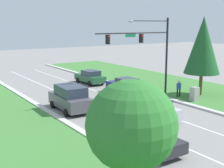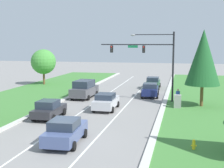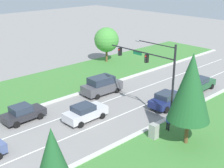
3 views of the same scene
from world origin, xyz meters
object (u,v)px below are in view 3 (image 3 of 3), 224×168
object	(u,v)px
traffic_signal_mast	(153,67)
silver_sedan	(85,112)
pedestrian	(168,122)
forest_sedan	(200,84)
utility_cabinet	(154,132)
oak_far_left_tree	(106,40)
navy_sedan	(167,99)
conifer_far_right_tree	(191,87)
graphite_suv	(102,85)
charcoal_sedan	(23,113)

from	to	relation	value
traffic_signal_mast	silver_sedan	bearing A→B (deg)	-126.00
pedestrian	traffic_signal_mast	bearing A→B (deg)	-7.12
silver_sedan	forest_sedan	bearing A→B (deg)	77.34
utility_cabinet	oak_far_left_tree	xyz separation A→B (m)	(-20.52, 13.16, 2.88)
navy_sedan	conifer_far_right_tree	world-z (taller)	conifer_far_right_tree
navy_sedan	utility_cabinet	bearing A→B (deg)	-64.54
navy_sedan	pedestrian	bearing A→B (deg)	-54.41
utility_cabinet	pedestrian	size ratio (longest dim) A/B	0.81
graphite_suv	utility_cabinet	xyz separation A→B (m)	(10.90, -3.66, -0.37)
forest_sedan	utility_cabinet	bearing A→B (deg)	-75.48
graphite_suv	silver_sedan	world-z (taller)	graphite_suv
charcoal_sedan	utility_cabinet	distance (m)	12.65
conifer_far_right_tree	graphite_suv	bearing A→B (deg)	170.19
navy_sedan	silver_sedan	bearing A→B (deg)	-115.67
utility_cabinet	conifer_far_right_tree	bearing A→B (deg)	29.95
pedestrian	conifer_far_right_tree	size ratio (longest dim) A/B	0.22
traffic_signal_mast	oak_far_left_tree	xyz separation A→B (m)	(-17.53, 9.94, -1.58)
graphite_suv	forest_sedan	size ratio (longest dim) A/B	1.08
navy_sedan	conifer_far_right_tree	bearing A→B (deg)	-43.25
graphite_suv	oak_far_left_tree	bearing A→B (deg)	137.52
navy_sedan	utility_cabinet	world-z (taller)	navy_sedan
graphite_suv	charcoal_sedan	bearing A→B (deg)	-87.47
pedestrian	utility_cabinet	bearing A→B (deg)	105.24
graphite_suv	utility_cabinet	bearing A→B (deg)	-16.35
graphite_suv	forest_sedan	xyz separation A→B (m)	(7.22, 9.41, -0.24)
graphite_suv	silver_sedan	size ratio (longest dim) A/B	1.12
graphite_suv	oak_far_left_tree	xyz separation A→B (m)	(-9.61, 9.50, 2.51)
navy_sedan	graphite_suv	size ratio (longest dim) A/B	0.92
charcoal_sedan	graphite_suv	bearing A→B (deg)	89.00
traffic_signal_mast	conifer_far_right_tree	xyz separation A→B (m)	(5.36, -1.85, -0.11)
forest_sedan	oak_far_left_tree	bearing A→B (deg)	178.43
conifer_far_right_tree	forest_sedan	bearing A→B (deg)	117.35
graphite_suv	utility_cabinet	distance (m)	11.51
traffic_signal_mast	pedestrian	distance (m)	5.30
traffic_signal_mast	utility_cabinet	world-z (taller)	traffic_signal_mast
graphite_suv	conifer_far_right_tree	bearing A→B (deg)	-7.63
silver_sedan	pedestrian	distance (m)	7.96
traffic_signal_mast	navy_sedan	xyz separation A→B (m)	(-0.38, 3.01, -4.31)
pedestrian	oak_far_left_tree	distance (m)	23.48
conifer_far_right_tree	oak_far_left_tree	size ratio (longest dim) A/B	1.43
traffic_signal_mast	utility_cabinet	size ratio (longest dim) A/B	5.92
forest_sedan	oak_far_left_tree	size ratio (longest dim) A/B	0.83
navy_sedan	charcoal_sedan	bearing A→B (deg)	-123.38
traffic_signal_mast	oak_far_left_tree	bearing A→B (deg)	150.43
pedestrian	forest_sedan	bearing A→B (deg)	-56.82
silver_sedan	pedestrian	xyz separation A→B (m)	(6.82, 4.10, 0.12)
traffic_signal_mast	graphite_suv	world-z (taller)	traffic_signal_mast
silver_sedan	pedestrian	bearing A→B (deg)	30.08
pedestrian	graphite_suv	bearing A→B (deg)	6.23
navy_sedan	forest_sedan	xyz separation A→B (m)	(-0.32, 6.84, -0.02)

